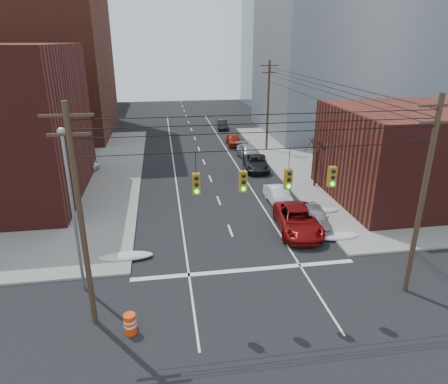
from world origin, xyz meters
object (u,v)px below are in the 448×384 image
object	(u,v)px
lot_car_b	(78,164)
construction_barrel	(130,324)
parked_car_f	(222,125)
parked_car_b	(279,196)
lot_car_a	(51,190)
lot_car_d	(35,165)
parked_car_d	(249,152)
parked_car_a	(315,217)
parked_car_c	(256,163)
red_pickup	(298,220)
parked_car_e	(234,140)

from	to	relation	value
lot_car_b	construction_barrel	world-z (taller)	lot_car_b
parked_car_f	parked_car_b	bearing A→B (deg)	-84.61
lot_car_a	lot_car_d	xyz separation A→B (m)	(-3.43, 7.94, 0.04)
parked_car_d	parked_car_f	distance (m)	17.12
parked_car_a	lot_car_a	xyz separation A→B (m)	(-20.97, 8.84, 0.08)
parked_car_c	construction_barrel	bearing A→B (deg)	-109.02
parked_car_b	lot_car_b	distance (m)	22.48
parked_car_f	construction_barrel	xyz separation A→B (m)	(-11.55, -45.84, -0.15)
lot_car_b	lot_car_d	bearing A→B (deg)	112.57
lot_car_b	lot_car_d	world-z (taller)	lot_car_d
construction_barrel	lot_car_b	bearing A→B (deg)	104.65
parked_car_f	lot_car_a	size ratio (longest dim) A/B	0.97
red_pickup	construction_barrel	world-z (taller)	red_pickup
parked_car_e	lot_car_a	size ratio (longest dim) A/B	1.00
parked_car_e	lot_car_b	distance (m)	20.31
parked_car_c	parked_car_e	world-z (taller)	parked_car_c
construction_barrel	lot_car_d	bearing A→B (deg)	113.06
construction_barrel	parked_car_c	bearing A→B (deg)	63.83
construction_barrel	parked_car_e	bearing A→B (deg)	72.03
parked_car_c	parked_car_f	distance (m)	21.45
red_pickup	parked_car_c	size ratio (longest dim) A/B	1.14
lot_car_d	parked_car_a	bearing A→B (deg)	-101.70
parked_car_c	lot_car_b	xyz separation A→B (m)	(-19.05, 2.67, 0.04)
parked_car_b	construction_barrel	distance (m)	18.69
red_pickup	parked_car_b	bearing A→B (deg)	95.59
parked_car_b	parked_car_c	distance (m)	9.78
parked_car_e	lot_car_d	world-z (taller)	lot_car_d
parked_car_a	parked_car_d	bearing A→B (deg)	99.68
lot_car_a	lot_car_d	size ratio (longest dim) A/B	0.98
parked_car_d	lot_car_b	size ratio (longest dim) A/B	1.15
red_pickup	lot_car_d	distance (m)	28.68
parked_car_e	lot_car_d	xyz separation A→B (m)	(-22.80, -8.73, 0.17)
parked_car_d	parked_car_c	bearing A→B (deg)	-97.71
parked_car_d	parked_car_e	bearing A→B (deg)	90.53
parked_car_d	lot_car_d	world-z (taller)	lot_car_d
lot_car_a	lot_car_d	world-z (taller)	lot_car_d
parked_car_e	parked_car_a	bearing A→B (deg)	-84.26
lot_car_a	parked_car_f	bearing A→B (deg)	-12.68
parked_car_f	lot_car_d	size ratio (longest dim) A/B	0.95
lot_car_b	parked_car_e	bearing A→B (deg)	-49.12
parked_car_a	lot_car_a	bearing A→B (deg)	164.07
parked_car_c	construction_barrel	world-z (taller)	parked_car_c
parked_car_b	parked_car_c	xyz separation A→B (m)	(0.33, 9.77, 0.03)
parked_car_d	red_pickup	bearing A→B (deg)	-97.13
parked_car_c	lot_car_b	bearing A→B (deg)	179.16
parked_car_e	construction_barrel	size ratio (longest dim) A/B	4.13
parked_car_a	lot_car_b	xyz separation A→B (m)	(-20.14, 17.21, 0.00)
lot_car_d	parked_car_f	bearing A→B (deg)	-27.18
parked_car_a	parked_car_d	world-z (taller)	parked_car_a
parked_car_b	red_pickup	bearing A→B (deg)	-92.99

